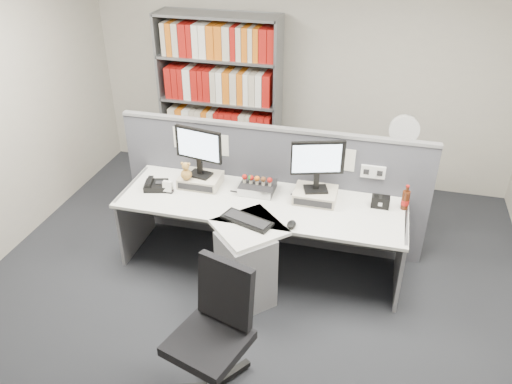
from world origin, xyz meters
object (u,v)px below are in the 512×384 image
(monitor_left, at_px, (199,148))
(desk_phone, at_px, (156,185))
(keyboard, at_px, (247,220))
(filing_cabinet, at_px, (394,190))
(desk, at_px, (254,240))
(monitor_right, at_px, (317,162))
(office_chair, at_px, (215,330))
(desktop_pc, at_px, (257,187))
(desk_fan, at_px, (404,133))
(desk_calendar, at_px, (168,187))
(speaker, at_px, (380,202))
(cola_bottle, at_px, (405,200))
(mouse, at_px, (292,224))
(shelving_unit, at_px, (220,103))

(monitor_left, xyz_separation_m, desk_phone, (-0.39, -0.17, -0.35))
(monitor_left, relative_size, desk_phone, 1.91)
(keyboard, xyz_separation_m, filing_cabinet, (1.23, 1.52, -0.38))
(monitor_left, xyz_separation_m, keyboard, (0.60, -0.50, -0.37))
(desk, height_order, desk_phone, desk_phone)
(monitor_left, distance_m, monitor_right, 1.10)
(filing_cabinet, bearing_deg, office_chair, -114.07)
(monitor_right, bearing_deg, desktop_pc, 178.15)
(filing_cabinet, xyz_separation_m, desk_fan, (0.00, -0.00, 0.67))
(monitor_right, height_order, keyboard, monitor_right)
(desk, xyz_separation_m, keyboard, (-0.03, -0.12, 0.28))
(desk_phone, bearing_deg, desk_calendar, -14.03)
(desk, distance_m, filing_cabinet, 1.85)
(desk_phone, height_order, desk_fan, desk_fan)
(speaker, relative_size, cola_bottle, 0.68)
(office_chair, bearing_deg, desktop_pc, 93.97)
(monitor_left, relative_size, monitor_right, 0.99)
(desk, xyz_separation_m, filing_cabinet, (1.20, 1.40, -0.11))
(desktop_pc, distance_m, office_chair, 1.63)
(monitor_right, relative_size, desk_fan, 0.93)
(desk_phone, relative_size, desk_calendar, 2.18)
(desk, height_order, monitor_left, monitor_left)
(desk_calendar, relative_size, desk_fan, 0.22)
(mouse, relative_size, speaker, 0.76)
(desktop_pc, height_order, desk_calendar, desk_calendar)
(desktop_pc, bearing_deg, office_chair, -86.03)
(monitor_right, xyz_separation_m, desktop_pc, (-0.54, 0.02, -0.35))
(desktop_pc, distance_m, desk_phone, 0.96)
(cola_bottle, bearing_deg, shelving_unit, 146.72)
(mouse, height_order, desk_calendar, desk_calendar)
(monitor_left, distance_m, filing_cabinet, 2.23)
(desktop_pc, xyz_separation_m, mouse, (0.42, -0.50, -0.02))
(desk_calendar, distance_m, cola_bottle, 2.15)
(monitor_left, relative_size, desk_calendar, 4.18)
(desktop_pc, xyz_separation_m, filing_cabinet, (1.28, 1.00, -0.41))
(mouse, bearing_deg, desk, 164.59)
(monitor_left, relative_size, cola_bottle, 2.04)
(desk_fan, bearing_deg, desk_phone, -151.81)
(keyboard, xyz_separation_m, mouse, (0.38, 0.02, 0.01))
(monitor_left, relative_size, mouse, 3.94)
(monitor_right, bearing_deg, monitor_left, -180.00)
(shelving_unit, bearing_deg, monitor_right, -46.94)
(desk_calendar, xyz_separation_m, cola_bottle, (2.13, 0.26, 0.04))
(mouse, distance_m, desk_fan, 1.74)
(desktop_pc, height_order, filing_cabinet, desktop_pc)
(speaker, bearing_deg, desk_phone, -174.55)
(monitor_right, xyz_separation_m, shelving_unit, (-1.37, 1.47, -0.13))
(desktop_pc, bearing_deg, shelving_unit, 119.66)
(speaker, relative_size, filing_cabinet, 0.23)
(desk, relative_size, keyboard, 5.41)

